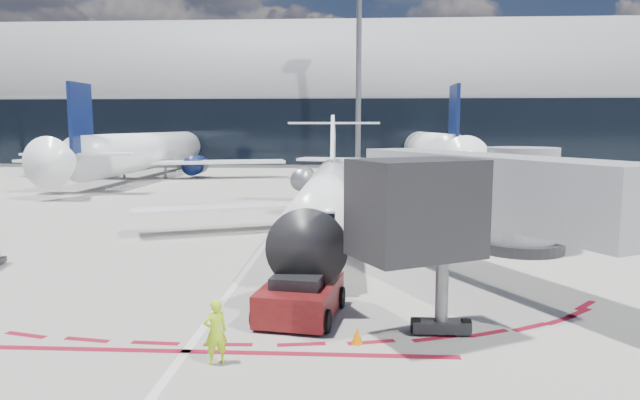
{
  "coord_description": "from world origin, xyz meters",
  "views": [
    {
      "loc": [
        4.23,
        -25.33,
        5.76
      ],
      "look_at": [
        2.67,
        2.51,
        2.15
      ],
      "focal_mm": 32.0,
      "sensor_mm": 36.0,
      "label": 1
    }
  ],
  "objects": [
    {
      "name": "ground",
      "position": [
        0.0,
        0.0,
        0.0
      ],
      "size": [
        260.0,
        260.0,
        0.0
      ],
      "primitive_type": "plane",
      "color": "gray",
      "rests_on": "ground"
    },
    {
      "name": "apron_centerline",
      "position": [
        0.0,
        2.0,
        0.01
      ],
      "size": [
        0.25,
        40.0,
        0.01
      ],
      "primitive_type": "cube",
      "color": "silver",
      "rests_on": "ground"
    },
    {
      "name": "apron_stop_bar",
      "position": [
        0.0,
        -11.5,
        0.01
      ],
      "size": [
        14.0,
        0.25,
        0.01
      ],
      "primitive_type": "cube",
      "color": "maroon",
      "rests_on": "ground"
    },
    {
      "name": "terminal_building",
      "position": [
        0.0,
        64.97,
        8.52
      ],
      "size": [
        150.0,
        24.15,
        24.0
      ],
      "color": "gray",
      "rests_on": "ground"
    },
    {
      "name": "jet_bridge",
      "position": [
        9.79,
        -3.01,
        3.01
      ],
      "size": [
        10.03,
        15.2,
        4.9
      ],
      "color": "#97999F",
      "rests_on": "ground"
    },
    {
      "name": "light_mast_centre",
      "position": [
        5.0,
        48.0,
        12.5
      ],
      "size": [
        0.7,
        0.7,
        25.0
      ],
      "primitive_type": "cylinder",
      "color": "slate",
      "rests_on": "ground"
    },
    {
      "name": "regional_jet",
      "position": [
        2.91,
        4.84,
        2.18
      ],
      "size": [
        21.14,
        26.07,
        6.53
      ],
      "color": "white",
      "rests_on": "ground"
    },
    {
      "name": "pushback_tug",
      "position": [
        2.7,
        -8.65,
        0.61
      ],
      "size": [
        2.71,
        5.43,
        1.38
      ],
      "rotation": [
        0.0,
        0.0,
        -0.16
      ],
      "color": "#570C13",
      "rests_on": "ground"
    },
    {
      "name": "ramp_worker",
      "position": [
        0.95,
        -12.2,
        0.81
      ],
      "size": [
        0.71,
        0.64,
        1.62
      ],
      "primitive_type": "imported",
      "rotation": [
        0.0,
        0.0,
        3.7
      ],
      "color": "#BEF119",
      "rests_on": "ground"
    },
    {
      "name": "safety_cone_right",
      "position": [
        4.4,
        -10.72,
        0.22
      ],
      "size": [
        0.32,
        0.32,
        0.45
      ],
      "primitive_type": "cone",
      "color": "orange",
      "rests_on": "ground"
    },
    {
      "name": "bg_airliner_0",
      "position": [
        -18.8,
        37.83,
        5.89
      ],
      "size": [
        36.4,
        38.54,
        11.78
      ],
      "primitive_type": null,
      "color": "white",
      "rests_on": "ground"
    },
    {
      "name": "bg_airliner_1",
      "position": [
        13.38,
        42.51,
        5.91
      ],
      "size": [
        36.53,
        38.68,
        11.82
      ],
      "primitive_type": null,
      "color": "white",
      "rests_on": "ground"
    }
  ]
}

